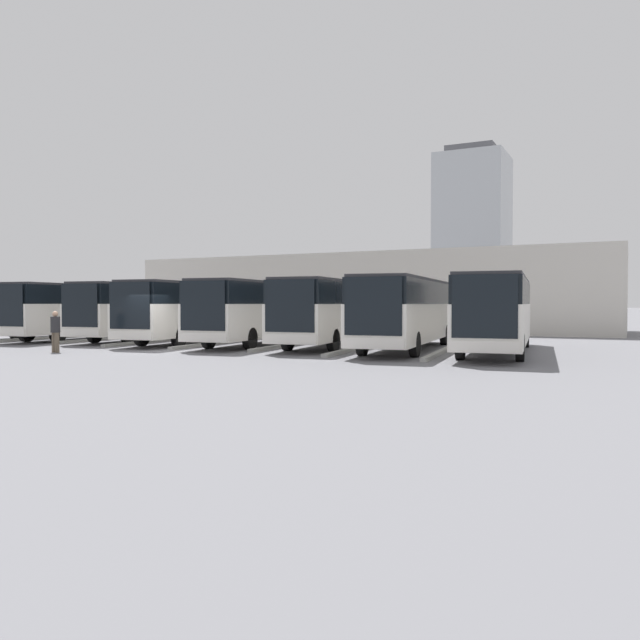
{
  "coord_description": "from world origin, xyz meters",
  "views": [
    {
      "loc": [
        -18.94,
        21.42,
        2.12
      ],
      "look_at": [
        -5.19,
        -6.16,
        1.28
      ],
      "focal_mm": 35.0,
      "sensor_mm": 36.0,
      "label": 1
    }
  ],
  "objects_px": {
    "bus_6": "(90,309)",
    "bus_7": "(52,308)",
    "bus_5": "(153,309)",
    "bus_0": "(497,311)",
    "bus_1": "(408,310)",
    "bus_4": "(200,309)",
    "pedestrian": "(55,330)",
    "bus_3": "(264,309)",
    "bus_2": "(337,310)"
  },
  "relations": [
    {
      "from": "bus_1",
      "to": "bus_5",
      "type": "bearing_deg",
      "value": -10.82
    },
    {
      "from": "bus_6",
      "to": "bus_7",
      "type": "relative_size",
      "value": 1.0
    },
    {
      "from": "bus_3",
      "to": "bus_6",
      "type": "distance_m",
      "value": 11.9
    },
    {
      "from": "bus_0",
      "to": "bus_1",
      "type": "height_order",
      "value": "same"
    },
    {
      "from": "bus_2",
      "to": "bus_7",
      "type": "xyz_separation_m",
      "value": [
        19.82,
        0.26,
        0.0
      ]
    },
    {
      "from": "bus_7",
      "to": "bus_4",
      "type": "bearing_deg",
      "value": 171.7
    },
    {
      "from": "bus_7",
      "to": "pedestrian",
      "type": "xyz_separation_m",
      "value": [
        -10.74,
        8.88,
        -0.84
      ]
    },
    {
      "from": "bus_1",
      "to": "bus_3",
      "type": "height_order",
      "value": "same"
    },
    {
      "from": "bus_3",
      "to": "bus_7",
      "type": "relative_size",
      "value": 1.0
    },
    {
      "from": "bus_4",
      "to": "bus_5",
      "type": "bearing_deg",
      "value": -17.68
    },
    {
      "from": "bus_0",
      "to": "pedestrian",
      "type": "distance_m",
      "value": 18.91
    },
    {
      "from": "bus_6",
      "to": "bus_7",
      "type": "distance_m",
      "value": 4.01
    },
    {
      "from": "bus_4",
      "to": "pedestrian",
      "type": "relative_size",
      "value": 7.07
    },
    {
      "from": "pedestrian",
      "to": "bus_4",
      "type": "bearing_deg",
      "value": -88.68
    },
    {
      "from": "bus_2",
      "to": "bus_5",
      "type": "distance_m",
      "value": 11.9
    },
    {
      "from": "bus_2",
      "to": "bus_4",
      "type": "xyz_separation_m",
      "value": [
        7.93,
        0.57,
        0.0
      ]
    },
    {
      "from": "bus_7",
      "to": "pedestrian",
      "type": "bearing_deg",
      "value": 133.63
    },
    {
      "from": "bus_0",
      "to": "pedestrian",
      "type": "relative_size",
      "value": 7.07
    },
    {
      "from": "bus_1",
      "to": "bus_7",
      "type": "xyz_separation_m",
      "value": [
        23.79,
        -0.67,
        0.0
      ]
    },
    {
      "from": "bus_7",
      "to": "bus_1",
      "type": "bearing_deg",
      "value": 171.6
    },
    {
      "from": "bus_4",
      "to": "bus_5",
      "type": "height_order",
      "value": "same"
    },
    {
      "from": "bus_0",
      "to": "pedestrian",
      "type": "bearing_deg",
      "value": 18.94
    },
    {
      "from": "bus_2",
      "to": "bus_4",
      "type": "relative_size",
      "value": 1.0
    },
    {
      "from": "bus_2",
      "to": "bus_1",
      "type": "bearing_deg",
      "value": 160.01
    },
    {
      "from": "bus_1",
      "to": "bus_0",
      "type": "bearing_deg",
      "value": 173.09
    },
    {
      "from": "bus_2",
      "to": "bus_5",
      "type": "relative_size",
      "value": 1.0
    },
    {
      "from": "bus_3",
      "to": "bus_6",
      "type": "bearing_deg",
      "value": -4.92
    },
    {
      "from": "bus_0",
      "to": "bus_3",
      "type": "xyz_separation_m",
      "value": [
        11.89,
        -0.48,
        0.0
      ]
    },
    {
      "from": "bus_0",
      "to": "bus_2",
      "type": "xyz_separation_m",
      "value": [
        7.93,
        -0.94,
        0.0
      ]
    },
    {
      "from": "bus_3",
      "to": "bus_5",
      "type": "relative_size",
      "value": 1.0
    },
    {
      "from": "bus_0",
      "to": "pedestrian",
      "type": "height_order",
      "value": "bus_0"
    },
    {
      "from": "bus_1",
      "to": "bus_7",
      "type": "relative_size",
      "value": 1.0
    },
    {
      "from": "bus_2",
      "to": "bus_7",
      "type": "height_order",
      "value": "same"
    },
    {
      "from": "bus_3",
      "to": "bus_5",
      "type": "bearing_deg",
      "value": -11.45
    },
    {
      "from": "bus_6",
      "to": "pedestrian",
      "type": "height_order",
      "value": "bus_6"
    },
    {
      "from": "bus_5",
      "to": "bus_0",
      "type": "bearing_deg",
      "value": 169.96
    },
    {
      "from": "bus_3",
      "to": "bus_4",
      "type": "relative_size",
      "value": 1.0
    },
    {
      "from": "bus_6",
      "to": "bus_2",
      "type": "bearing_deg",
      "value": 176.27
    },
    {
      "from": "bus_1",
      "to": "pedestrian",
      "type": "bearing_deg",
      "value": 25.38
    },
    {
      "from": "bus_2",
      "to": "bus_6",
      "type": "xyz_separation_m",
      "value": [
        15.86,
        0.85,
        0.0
      ]
    },
    {
      "from": "bus_6",
      "to": "pedestrian",
      "type": "bearing_deg",
      "value": 122.44
    },
    {
      "from": "bus_1",
      "to": "bus_4",
      "type": "relative_size",
      "value": 1.0
    },
    {
      "from": "bus_1",
      "to": "bus_6",
      "type": "relative_size",
      "value": 1.0
    },
    {
      "from": "bus_1",
      "to": "bus_6",
      "type": "distance_m",
      "value": 19.82
    },
    {
      "from": "bus_4",
      "to": "bus_7",
      "type": "height_order",
      "value": "same"
    },
    {
      "from": "bus_2",
      "to": "bus_3",
      "type": "height_order",
      "value": "same"
    },
    {
      "from": "bus_2",
      "to": "bus_3",
      "type": "distance_m",
      "value": 3.99
    },
    {
      "from": "bus_4",
      "to": "pedestrian",
      "type": "xyz_separation_m",
      "value": [
        1.16,
        8.56,
        -0.84
      ]
    },
    {
      "from": "bus_0",
      "to": "pedestrian",
      "type": "xyz_separation_m",
      "value": [
        17.02,
        8.2,
        -0.84
      ]
    },
    {
      "from": "bus_5",
      "to": "bus_3",
      "type": "bearing_deg",
      "value": 168.55
    }
  ]
}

